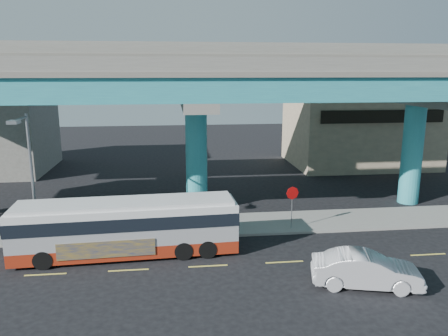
{
  "coord_description": "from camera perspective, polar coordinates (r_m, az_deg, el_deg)",
  "views": [
    {
      "loc": [
        -1.65,
        -20.93,
        9.74
      ],
      "look_at": [
        1.34,
        4.0,
        4.16
      ],
      "focal_mm": 35.0,
      "sensor_mm": 36.0,
      "label": 1
    }
  ],
  "objects": [
    {
      "name": "building_beige",
      "position": [
        48.51,
        17.18,
        4.59
      ],
      "size": [
        14.0,
        10.23,
        7.0
      ],
      "color": "tan",
      "rests_on": "ground"
    },
    {
      "name": "transit_bus",
      "position": [
        24.1,
        -12.56,
        -7.36
      ],
      "size": [
        11.94,
        3.09,
        3.03
      ],
      "rotation": [
        0.0,
        0.0,
        0.05
      ],
      "color": "maroon",
      "rests_on": "ground"
    },
    {
      "name": "parked_car",
      "position": [
        29.76,
        -26.64,
        -6.38
      ],
      "size": [
        1.91,
        3.85,
        1.25
      ],
      "primitive_type": "imported",
      "rotation": [
        0.0,
        0.0,
        1.63
      ],
      "color": "#2C2C30",
      "rests_on": "sidewalk"
    },
    {
      "name": "ground",
      "position": [
        23.14,
        -2.16,
        -12.37
      ],
      "size": [
        120.0,
        120.0,
        0.0
      ],
      "primitive_type": "plane",
      "color": "black",
      "rests_on": "ground"
    },
    {
      "name": "street_lamp",
      "position": [
        26.06,
        -24.3,
        0.82
      ],
      "size": [
        0.5,
        2.42,
        7.35
      ],
      "color": "gray",
      "rests_on": "sidewalk"
    },
    {
      "name": "sedan",
      "position": [
        21.6,
        18.07,
        -12.54
      ],
      "size": [
        4.1,
        5.75,
        1.62
      ],
      "primitive_type": "imported",
      "rotation": [
        0.0,
        0.0,
        1.32
      ],
      "color": "silver",
      "rests_on": "ground"
    },
    {
      "name": "stop_sign",
      "position": [
        27.23,
        8.91,
        -3.93
      ],
      "size": [
        0.8,
        0.17,
        2.69
      ],
      "rotation": [
        0.0,
        0.0,
        -0.22
      ],
      "color": "gray",
      "rests_on": "sidewalk"
    },
    {
      "name": "viaduct",
      "position": [
        30.09,
        -3.76,
        11.36
      ],
      "size": [
        52.0,
        12.4,
        11.7
      ],
      "color": "teal",
      "rests_on": "ground"
    },
    {
      "name": "lane_markings",
      "position": [
        22.87,
        -2.1,
        -12.67
      ],
      "size": [
        58.0,
        0.12,
        0.01
      ],
      "color": "#D8C64C",
      "rests_on": "ground"
    },
    {
      "name": "sidewalk",
      "position": [
        28.19,
        -3.09,
        -7.54
      ],
      "size": [
        70.0,
        4.0,
        0.15
      ],
      "primitive_type": "cube",
      "color": "gray",
      "rests_on": "ground"
    }
  ]
}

